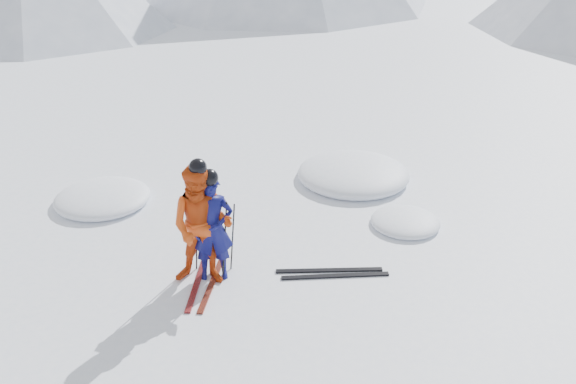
{
  "coord_description": "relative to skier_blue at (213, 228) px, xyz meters",
  "views": [
    {
      "loc": [
        -0.61,
        -8.24,
        5.41
      ],
      "look_at": [
        -1.4,
        0.5,
        1.1
      ],
      "focal_mm": 38.0,
      "sensor_mm": 36.0,
      "label": 1
    }
  ],
  "objects": [
    {
      "name": "ski_loose_b",
      "position": [
        1.88,
        0.15,
        -0.85
      ],
      "size": [
        1.69,
        0.36,
        0.03
      ],
      "primitive_type": "cube",
      "rotation": [
        0.0,
        0.0,
        1.73
      ],
      "color": "black",
      "rests_on": "ground"
    },
    {
      "name": "ski_worn_left",
      "position": [
        -0.25,
        -0.13,
        -0.85
      ],
      "size": [
        0.15,
        1.7,
        0.03
      ],
      "primitive_type": "cube",
      "rotation": [
        0.0,
        0.0,
        0.04
      ],
      "color": "black",
      "rests_on": "ground"
    },
    {
      "name": "skier_blue",
      "position": [
        0.0,
        0.0,
        0.0
      ],
      "size": [
        0.7,
        0.54,
        1.73
      ],
      "primitive_type": "imported",
      "rotation": [
        0.0,
        0.0,
        0.21
      ],
      "color": "#0D0F52",
      "rests_on": "ground"
    },
    {
      "name": "snow_lumps",
      "position": [
        1.08,
        3.02,
        -0.86
      ],
      "size": [
        9.97,
        6.64,
        0.52
      ],
      "color": "white",
      "rests_on": "ground"
    },
    {
      "name": "pole_blue_left",
      "position": [
        -0.3,
        0.15,
        -0.29
      ],
      "size": [
        0.12,
        0.08,
        1.15
      ],
      "primitive_type": "cylinder",
      "rotation": [
        0.05,
        0.08,
        0.0
      ],
      "color": "black",
      "rests_on": "ground"
    },
    {
      "name": "ground",
      "position": [
        2.47,
        0.36,
        -0.86
      ],
      "size": [
        160.0,
        160.0,
        0.0
      ],
      "primitive_type": "plane",
      "color": "white",
      "rests_on": "ground"
    },
    {
      "name": "pole_blue_right",
      "position": [
        0.25,
        0.25,
        -0.29
      ],
      "size": [
        0.12,
        0.07,
        1.15
      ],
      "primitive_type": "cylinder",
      "rotation": [
        -0.04,
        0.08,
        0.0
      ],
      "color": "black",
      "rests_on": "ground"
    },
    {
      "name": "pole_red_right",
      "position": [
        0.17,
        0.02,
        -0.22
      ],
      "size": [
        0.13,
        0.09,
        1.29
      ],
      "primitive_type": "cylinder",
      "rotation": [
        -0.05,
        0.08,
        0.0
      ],
      "color": "black",
      "rests_on": "ground"
    },
    {
      "name": "pole_red_left",
      "position": [
        -0.43,
        0.12,
        -0.22
      ],
      "size": [
        0.13,
        0.1,
        1.29
      ],
      "primitive_type": "cylinder",
      "rotation": [
        0.06,
        0.08,
        0.0
      ],
      "color": "black",
      "rests_on": "ground"
    },
    {
      "name": "ski_loose_a",
      "position": [
        1.78,
        0.3,
        -0.85
      ],
      "size": [
        1.7,
        0.31,
        0.03
      ],
      "primitive_type": "cube",
      "rotation": [
        0.0,
        0.0,
        1.7
      ],
      "color": "black",
      "rests_on": "ground"
    },
    {
      "name": "ski_worn_right",
      "position": [
        -0.01,
        -0.13,
        -0.85
      ],
      "size": [
        0.15,
        1.7,
        0.03
      ],
      "primitive_type": "cube",
      "rotation": [
        0.0,
        0.0,
        -0.03
      ],
      "color": "black",
      "rests_on": "ground"
    },
    {
      "name": "skier_red",
      "position": [
        -0.13,
        -0.13,
        0.11
      ],
      "size": [
        0.95,
        0.74,
        1.94
      ],
      "primitive_type": "imported",
      "rotation": [
        0.0,
        0.0,
        0.0
      ],
      "color": "#CC4210",
      "rests_on": "ground"
    }
  ]
}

